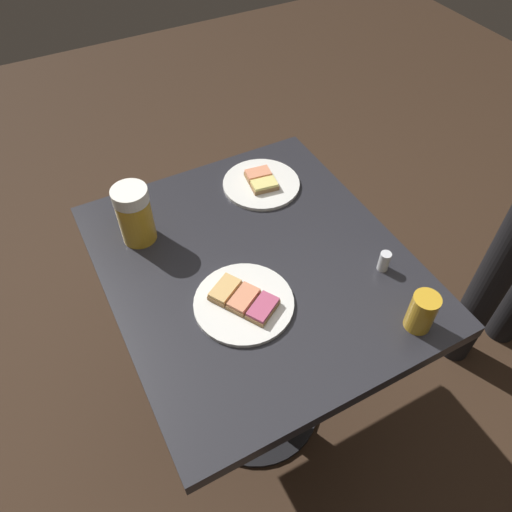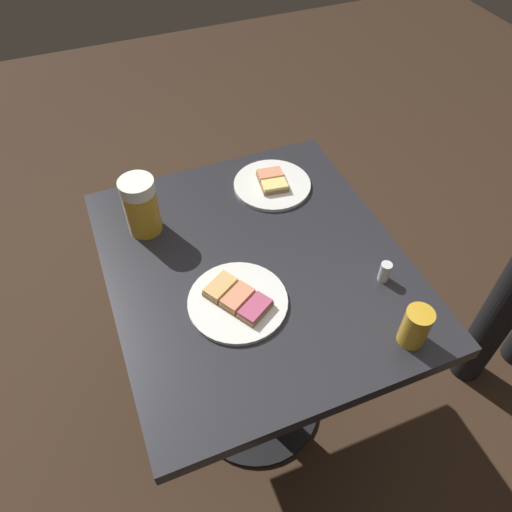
{
  "view_description": "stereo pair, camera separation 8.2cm",
  "coord_description": "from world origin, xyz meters",
  "px_view_note": "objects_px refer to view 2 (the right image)",
  "views": [
    {
      "loc": [
        -0.67,
        0.35,
        1.65
      ],
      "look_at": [
        0.0,
        0.0,
        0.8
      ],
      "focal_mm": 34.3,
      "sensor_mm": 36.0,
      "label": 1
    },
    {
      "loc": [
        -0.7,
        0.28,
        1.65
      ],
      "look_at": [
        0.0,
        0.0,
        0.8
      ],
      "focal_mm": 34.3,
      "sensor_mm": 36.0,
      "label": 2
    }
  ],
  "objects_px": {
    "beer_mug": "(140,205)",
    "salt_shaker": "(385,272)",
    "plate_far": "(272,184)",
    "plate_near": "(238,300)",
    "beer_glass_small": "(415,327)"
  },
  "relations": [
    {
      "from": "plate_near",
      "to": "salt_shaker",
      "type": "relative_size",
      "value": 4.35
    },
    {
      "from": "beer_mug",
      "to": "plate_far",
      "type": "bearing_deg",
      "value": -85.49
    },
    {
      "from": "beer_mug",
      "to": "plate_near",
      "type": "bearing_deg",
      "value": -156.33
    },
    {
      "from": "plate_near",
      "to": "beer_glass_small",
      "type": "xyz_separation_m",
      "value": [
        -0.22,
        -0.3,
        0.04
      ]
    },
    {
      "from": "beer_mug",
      "to": "salt_shaker",
      "type": "height_order",
      "value": "beer_mug"
    },
    {
      "from": "plate_near",
      "to": "beer_glass_small",
      "type": "relative_size",
      "value": 2.37
    },
    {
      "from": "plate_far",
      "to": "beer_glass_small",
      "type": "xyz_separation_m",
      "value": [
        -0.55,
        -0.08,
        0.04
      ]
    },
    {
      "from": "plate_near",
      "to": "salt_shaker",
      "type": "xyz_separation_m",
      "value": [
        -0.06,
        -0.33,
        0.02
      ]
    },
    {
      "from": "plate_far",
      "to": "beer_mug",
      "type": "relative_size",
      "value": 1.38
    },
    {
      "from": "salt_shaker",
      "to": "beer_glass_small",
      "type": "bearing_deg",
      "value": 168.57
    },
    {
      "from": "plate_far",
      "to": "beer_glass_small",
      "type": "relative_size",
      "value": 2.26
    },
    {
      "from": "plate_near",
      "to": "beer_mug",
      "type": "distance_m",
      "value": 0.34
    },
    {
      "from": "plate_far",
      "to": "salt_shaker",
      "type": "xyz_separation_m",
      "value": [
        -0.39,
        -0.11,
        0.02
      ]
    },
    {
      "from": "plate_far",
      "to": "plate_near",
      "type": "bearing_deg",
      "value": 146.18
    },
    {
      "from": "beer_mug",
      "to": "beer_glass_small",
      "type": "height_order",
      "value": "beer_mug"
    }
  ]
}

